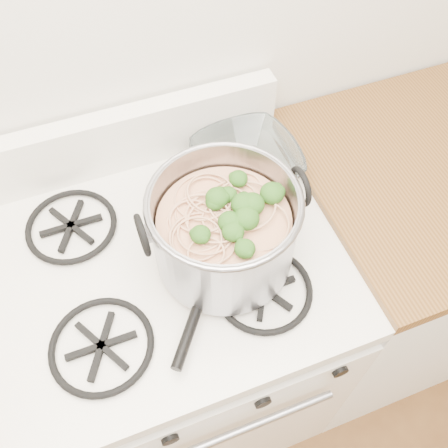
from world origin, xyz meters
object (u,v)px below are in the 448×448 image
Objects in this scene: glass_bowl at (246,166)px; stock_pot at (224,231)px; spatula at (216,254)px; gas_range at (180,341)px.

stock_pot is at bearing -123.47° from glass_bowl.
stock_pot is 3.31× the size of glass_bowl.
stock_pot is at bearing 38.62° from spatula.
gas_range is 9.34× the size of glass_bowl.
spatula is (-0.02, -0.00, -0.08)m from stock_pot.
spatula is at bearing -178.50° from stock_pot.
spatula is 0.25m from glass_bowl.
gas_range is 0.59m from stock_pot.
glass_bowl is at bearing 56.53° from stock_pot.
gas_range is 2.82× the size of stock_pot.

